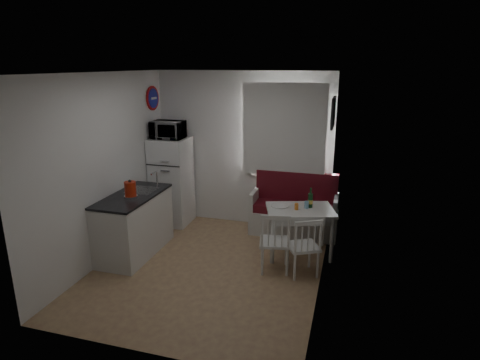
% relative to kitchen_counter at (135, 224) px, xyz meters
% --- Properties ---
extents(floor, '(3.00, 3.50, 0.02)m').
position_rel_kitchen_counter_xyz_m(floor, '(1.20, -0.16, -0.46)').
color(floor, '#92694D').
rests_on(floor, ground).
extents(ceiling, '(3.00, 3.50, 0.02)m').
position_rel_kitchen_counter_xyz_m(ceiling, '(1.20, -0.16, 2.14)').
color(ceiling, white).
rests_on(ceiling, wall_back).
extents(wall_back, '(3.00, 0.02, 2.60)m').
position_rel_kitchen_counter_xyz_m(wall_back, '(1.20, 1.59, 0.84)').
color(wall_back, white).
rests_on(wall_back, floor).
extents(wall_front, '(3.00, 0.02, 2.60)m').
position_rel_kitchen_counter_xyz_m(wall_front, '(1.20, -1.91, 0.84)').
color(wall_front, white).
rests_on(wall_front, floor).
extents(wall_left, '(0.02, 3.50, 2.60)m').
position_rel_kitchen_counter_xyz_m(wall_left, '(-0.30, -0.16, 0.84)').
color(wall_left, white).
rests_on(wall_left, floor).
extents(wall_right, '(0.02, 3.50, 2.60)m').
position_rel_kitchen_counter_xyz_m(wall_right, '(2.70, -0.16, 0.84)').
color(wall_right, white).
rests_on(wall_right, floor).
extents(window, '(1.22, 0.06, 1.47)m').
position_rel_kitchen_counter_xyz_m(window, '(1.90, 1.56, 1.17)').
color(window, silver).
rests_on(window, wall_back).
extents(curtain, '(1.35, 0.02, 1.50)m').
position_rel_kitchen_counter_xyz_m(curtain, '(1.90, 1.49, 1.22)').
color(curtain, white).
rests_on(curtain, wall_back).
extents(kitchen_counter, '(0.62, 1.32, 1.16)m').
position_rel_kitchen_counter_xyz_m(kitchen_counter, '(0.00, 0.00, 0.00)').
color(kitchen_counter, silver).
rests_on(kitchen_counter, floor).
extents(wall_sign, '(0.03, 0.40, 0.40)m').
position_rel_kitchen_counter_xyz_m(wall_sign, '(-0.27, 1.29, 1.69)').
color(wall_sign, navy).
rests_on(wall_sign, wall_left).
extents(picture_frame, '(0.04, 0.52, 0.42)m').
position_rel_kitchen_counter_xyz_m(picture_frame, '(2.67, 0.94, 1.59)').
color(picture_frame, black).
rests_on(picture_frame, wall_right).
extents(bench, '(1.40, 0.54, 1.00)m').
position_rel_kitchen_counter_xyz_m(bench, '(2.13, 1.36, -0.12)').
color(bench, silver).
rests_on(bench, floor).
extents(dining_table, '(1.10, 0.91, 0.71)m').
position_rel_kitchen_counter_xyz_m(dining_table, '(2.32, 0.61, 0.17)').
color(dining_table, silver).
rests_on(dining_table, floor).
extents(chair_left, '(0.47, 0.46, 0.46)m').
position_rel_kitchen_counter_xyz_m(chair_left, '(2.07, -0.04, 0.07)').
color(chair_left, silver).
rests_on(chair_left, floor).
extents(chair_right, '(0.51, 0.52, 0.44)m').
position_rel_kitchen_counter_xyz_m(chair_right, '(2.45, -0.04, 0.05)').
color(chair_right, silver).
rests_on(chair_right, floor).
extents(fridge, '(0.60, 0.60, 1.51)m').
position_rel_kitchen_counter_xyz_m(fridge, '(0.02, 1.24, 0.30)').
color(fridge, white).
rests_on(fridge, floor).
extents(microwave, '(0.53, 0.36, 0.29)m').
position_rel_kitchen_counter_xyz_m(microwave, '(0.02, 1.19, 1.20)').
color(microwave, white).
rests_on(microwave, fridge).
extents(kettle, '(0.19, 0.19, 0.25)m').
position_rel_kitchen_counter_xyz_m(kettle, '(0.05, -0.12, 0.57)').
color(kettle, red).
rests_on(kettle, kitchen_counter).
extents(wine_bottle, '(0.07, 0.07, 0.29)m').
position_rel_kitchen_counter_xyz_m(wine_bottle, '(2.45, 0.71, 0.40)').
color(wine_bottle, '#123A18').
rests_on(wine_bottle, dining_table).
extents(drinking_glass_orange, '(0.06, 0.06, 0.09)m').
position_rel_kitchen_counter_xyz_m(drinking_glass_orange, '(2.27, 0.56, 0.30)').
color(drinking_glass_orange, orange).
rests_on(drinking_glass_orange, dining_table).
extents(drinking_glass_blue, '(0.06, 0.06, 0.10)m').
position_rel_kitchen_counter_xyz_m(drinking_glass_blue, '(2.40, 0.66, 0.30)').
color(drinking_glass_blue, '#7AAECF').
rests_on(drinking_glass_blue, dining_table).
extents(plate, '(0.26, 0.26, 0.02)m').
position_rel_kitchen_counter_xyz_m(plate, '(2.02, 0.63, 0.26)').
color(plate, white).
rests_on(plate, dining_table).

